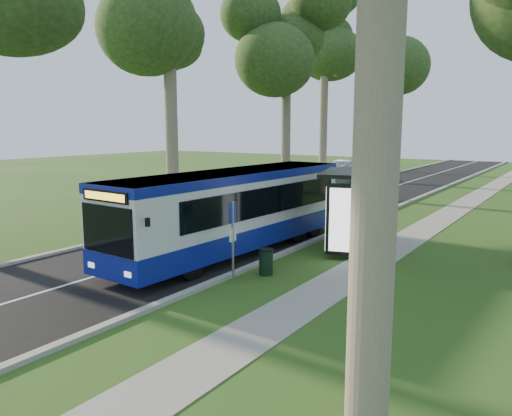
{
  "coord_description": "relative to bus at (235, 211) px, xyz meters",
  "views": [
    {
      "loc": [
        8.97,
        -12.71,
        4.62
      ],
      "look_at": [
        -1.28,
        2.64,
        1.6
      ],
      "focal_mm": 35.0,
      "sensor_mm": 36.0,
      "label": 1
    }
  ],
  "objects": [
    {
      "name": "footpath",
      "position": [
        4.72,
        8.1,
        -1.56
      ],
      "size": [
        1.5,
        100.0,
        0.02
      ],
      "primitive_type": "cube",
      "color": "gray",
      "rests_on": "ground"
    },
    {
      "name": "road",
      "position": [
        -1.78,
        8.1,
        -1.56
      ],
      "size": [
        7.0,
        100.0,
        0.02
      ],
      "primitive_type": "cube",
      "color": "black",
      "rests_on": "ground"
    },
    {
      "name": "tree_west_c",
      "position": [
        -7.28,
        16.1,
        8.91
      ],
      "size": [
        5.2,
        5.2,
        14.13
      ],
      "color": "#7A6B56",
      "rests_on": "ground"
    },
    {
      "name": "tree_west_e",
      "position": [
        -6.78,
        36.1,
        9.15
      ],
      "size": [
        5.2,
        5.2,
        14.45
      ],
      "color": "#7A6B56",
      "rests_on": "ground"
    },
    {
      "name": "tree_west_d",
      "position": [
        -9.28,
        26.1,
        10.81
      ],
      "size": [
        5.2,
        5.2,
        16.72
      ],
      "color": "#7A6B56",
      "rests_on": "ground"
    },
    {
      "name": "centre_line",
      "position": [
        -1.78,
        8.1,
        -1.54
      ],
      "size": [
        0.12,
        100.0,
        0.0
      ],
      "primitive_type": "cube",
      "color": "white",
      "rests_on": "road"
    },
    {
      "name": "litter_bin",
      "position": [
        2.52,
        -1.8,
        -1.14
      ],
      "size": [
        0.48,
        0.48,
        0.84
      ],
      "rotation": [
        0.0,
        0.0,
        0.12
      ],
      "color": "black",
      "rests_on": "ground"
    },
    {
      "name": "bus",
      "position": [
        0.0,
        0.0,
        0.0
      ],
      "size": [
        2.86,
        11.49,
        3.02
      ],
      "rotation": [
        0.0,
        0.0,
        -0.04
      ],
      "color": "silver",
      "rests_on": "ground"
    },
    {
      "name": "bus_stop_sign",
      "position": [
        2.02,
        -2.87,
        -0.03
      ],
      "size": [
        0.09,
        0.34,
        2.45
      ],
      "rotation": [
        0.0,
        0.0,
        0.04
      ],
      "color": "gray",
      "rests_on": "ground"
    },
    {
      "name": "car_silver",
      "position": [
        -7.52,
        26.56,
        -0.74
      ],
      "size": [
        3.04,
        5.31,
        1.65
      ],
      "primitive_type": "imported",
      "rotation": [
        0.0,
        0.0,
        -0.27
      ],
      "color": "#B1B4B9",
      "rests_on": "ground"
    },
    {
      "name": "car_white",
      "position": [
        -7.6,
        26.13,
        -0.71
      ],
      "size": [
        3.68,
        5.38,
        1.7
      ],
      "primitive_type": "imported",
      "rotation": [
        0.0,
        0.0,
        0.37
      ],
      "color": "silver",
      "rests_on": "ground"
    },
    {
      "name": "kerb_west",
      "position": [
        -5.28,
        8.1,
        -1.51
      ],
      "size": [
        0.25,
        100.0,
        0.12
      ],
      "primitive_type": "cube",
      "color": "#9E9B93",
      "rests_on": "ground"
    },
    {
      "name": "bus_shelter",
      "position": [
        3.47,
        2.23,
        0.56
      ],
      "size": [
        2.83,
        3.88,
        2.99
      ],
      "rotation": [
        0.0,
        0.0,
        0.3
      ],
      "color": "black",
      "rests_on": "ground"
    },
    {
      "name": "ground",
      "position": [
        1.72,
        -1.9,
        -1.57
      ],
      "size": [
        120.0,
        120.0,
        0.0
      ],
      "primitive_type": "plane",
      "color": "#294A17",
      "rests_on": "ground"
    },
    {
      "name": "kerb_east",
      "position": [
        1.72,
        8.1,
        -1.51
      ],
      "size": [
        0.25,
        100.0,
        0.12
      ],
      "primitive_type": "cube",
      "color": "#9E9B93",
      "rests_on": "ground"
    }
  ]
}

